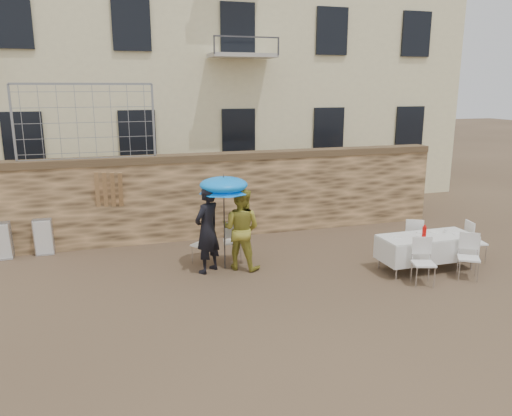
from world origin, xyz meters
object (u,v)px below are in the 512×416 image
object	(u,v)px
man_suit	(207,230)
table_chair_back	(413,237)
chair_stack_right	(44,236)
banquet_table	(427,237)
umbrella	(224,188)
woman_dress	(241,229)
couple_chair_left	(203,243)
soda_bottle	(424,232)
couple_chair_right	(233,240)
table_chair_front_right	(469,257)
table_chair_side	(476,241)
table_chair_front_left	(424,262)
chair_stack_left	(3,239)

from	to	relation	value
man_suit	table_chair_back	xyz separation A→B (m)	(4.82, -0.48, -0.48)
chair_stack_right	banquet_table	bearing A→B (deg)	-23.91
umbrella	table_chair_back	world-z (taller)	umbrella
woman_dress	couple_chair_left	xyz separation A→B (m)	(-0.75, 0.55, -0.43)
woman_dress	umbrella	bearing A→B (deg)	20.81
couple_chair_left	soda_bottle	xyz separation A→B (m)	(4.42, -1.98, 0.43)
soda_bottle	banquet_table	bearing A→B (deg)	36.87
umbrella	couple_chair_left	xyz separation A→B (m)	(-0.40, 0.45, -1.35)
table_chair_back	chair_stack_right	bearing A→B (deg)	8.95
umbrella	couple_chair_right	xyz separation A→B (m)	(0.30, 0.45, -1.35)
couple_chair_right	table_chair_front_right	bearing A→B (deg)	161.51
woman_dress	chair_stack_right	xyz separation A→B (m)	(-4.26, 2.33, -0.45)
table_chair_back	chair_stack_right	size ratio (longest dim) A/B	1.04
umbrella	soda_bottle	xyz separation A→B (m)	(4.02, -1.53, -0.92)
table_chair_side	couple_chair_right	bearing A→B (deg)	83.37
umbrella	table_chair_front_right	world-z (taller)	umbrella
woman_dress	soda_bottle	bearing A→B (deg)	-164.50
table_chair_front_left	chair_stack_left	bearing A→B (deg)	170.27
soda_bottle	table_chair_side	bearing A→B (deg)	8.88
soda_bottle	umbrella	bearing A→B (deg)	159.19
soda_bottle	table_chair_side	distance (m)	1.67
man_suit	couple_chair_left	xyz separation A→B (m)	(-0.00, 0.55, -0.48)
umbrella	table_chair_back	xyz separation A→B (m)	(4.42, -0.58, -1.35)
woman_dress	table_chair_back	xyz separation A→B (m)	(4.07, -0.48, -0.43)
umbrella	table_chair_side	xyz separation A→B (m)	(5.62, -1.28, -1.35)
umbrella	couple_chair_right	size ratio (longest dim) A/B	2.02
man_suit	chair_stack_right	bearing A→B (deg)	-72.51
woman_dress	chair_stack_right	distance (m)	4.88
couple_chair_left	chair_stack_right	world-z (taller)	couple_chair_left
umbrella	couple_chair_left	world-z (taller)	umbrella
couple_chair_left	woman_dress	bearing A→B (deg)	104.75
woman_dress	couple_chair_right	distance (m)	0.70
banquet_table	soda_bottle	size ratio (longest dim) A/B	8.08
couple_chair_left	chair_stack_left	bearing A→B (deg)	-60.95
soda_bottle	table_chair_back	distance (m)	1.11
chair_stack_right	soda_bottle	bearing A→B (deg)	-25.34
man_suit	couple_chair_left	distance (m)	0.73
soda_bottle	chair_stack_left	bearing A→B (deg)	156.96
table_chair_back	chair_stack_left	xyz separation A→B (m)	(-9.23, 2.81, -0.02)
table_chair_front_left	table_chair_back	world-z (taller)	same
soda_bottle	chair_stack_left	distance (m)	9.61
woman_dress	table_chair_front_right	distance (m)	4.84
banquet_table	table_chair_front_right	bearing A→B (deg)	-56.31
couple_chair_left	table_chair_back	size ratio (longest dim) A/B	1.00
banquet_table	table_chair_back	size ratio (longest dim) A/B	2.19
table_chair_front_left	table_chair_front_right	xyz separation A→B (m)	(1.10, -0.00, 0.00)
couple_chair_right	table_chair_back	bearing A→B (deg)	177.75
man_suit	table_chair_back	size ratio (longest dim) A/B	1.99
table_chair_front_right	table_chair_side	size ratio (longest dim) A/B	1.00
couple_chair_left	chair_stack_left	size ratio (longest dim) A/B	1.04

